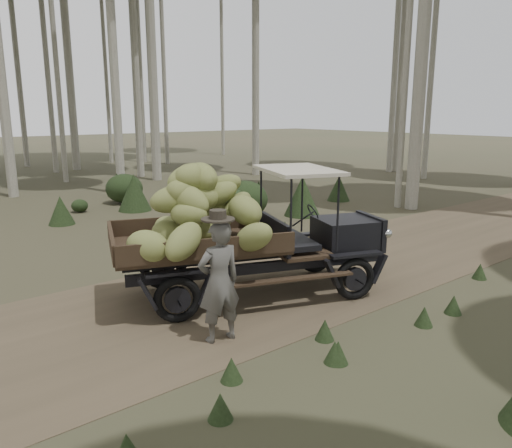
# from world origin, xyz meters

# --- Properties ---
(ground) EXTENTS (120.00, 120.00, 0.00)m
(ground) POSITION_xyz_m (0.00, 0.00, 0.00)
(ground) COLOR #473D2B
(ground) RESTS_ON ground
(dirt_track) EXTENTS (70.00, 4.00, 0.01)m
(dirt_track) POSITION_xyz_m (0.00, 0.00, 0.00)
(dirt_track) COLOR brown
(dirt_track) RESTS_ON ground
(banana_truck) EXTENTS (4.88, 3.08, 2.37)m
(banana_truck) POSITION_xyz_m (1.59, -0.06, 1.36)
(banana_truck) COLOR black
(banana_truck) RESTS_ON ground
(farmer) EXTENTS (0.66, 0.51, 1.83)m
(farmer) POSITION_xyz_m (0.61, -1.29, 0.87)
(farmer) COLOR #514F4A
(farmer) RESTS_ON ground
(undergrowth) EXTENTS (22.58, 22.64, 1.27)m
(undergrowth) POSITION_xyz_m (-0.52, 0.88, 0.51)
(undergrowth) COLOR #233319
(undergrowth) RESTS_ON ground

